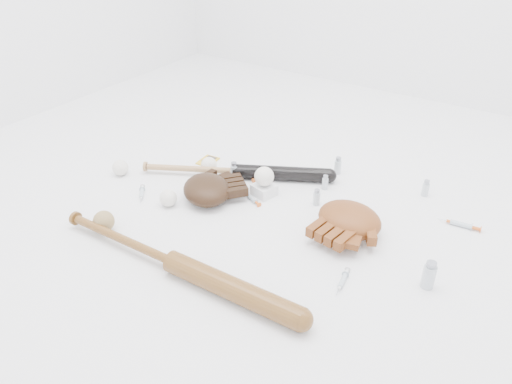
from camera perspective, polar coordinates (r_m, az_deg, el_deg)
The scene contains 22 objects.
bat_dark at distance 2.11m, azimuth -2.37°, elevation 2.41°, with size 0.84×0.06×0.06m, color black, non-canonical shape.
bat_wood at distance 1.63m, azimuth -9.48°, elevation -7.89°, with size 0.98×0.07×0.07m, color brown, non-canonical shape.
glove_dark at distance 1.96m, azimuth -5.68°, elevation 0.32°, with size 0.26×0.26×0.09m, color black, non-canonical shape.
glove_tan at distance 1.81m, azimuth 10.63°, elevation -3.04°, with size 0.28×0.28×0.10m, color brown, non-canonical shape.
trading_card at distance 2.26m, azimuth -5.53°, elevation 3.56°, with size 0.07×0.10×0.01m, color gold.
pedestal at distance 1.99m, azimuth 0.92°, elevation 0.25°, with size 0.08×0.08×0.05m, color white.
baseball_on_pedestal at distance 1.96m, azimuth 0.94°, elevation 1.79°, with size 0.08×0.08×0.08m, color white.
baseball_left at distance 2.21m, azimuth -15.24°, elevation 2.70°, with size 0.07×0.07×0.07m, color white.
baseball_upper at distance 2.16m, azimuth -5.41°, elevation 3.10°, with size 0.07×0.07×0.07m, color white.
baseball_mid at distance 1.95m, azimuth -10.00°, elevation -0.68°, with size 0.07×0.07×0.07m, color white.
baseball_aged at distance 1.87m, azimuth -17.00°, elevation -3.21°, with size 0.08×0.08×0.08m, color olive.
syringe_0 at distance 2.05m, azimuth -12.93°, elevation -0.17°, with size 0.14×0.02×0.02m, color #ADBCC6, non-canonical shape.
syringe_1 at distance 1.97m, azimuth -0.50°, elevation -0.74°, with size 0.13×0.02×0.02m, color #ADBCC6, non-canonical shape.
syringe_2 at distance 2.12m, azimuth 1.01°, elevation 1.87°, with size 0.16×0.03×0.02m, color #ADBCC6, non-canonical shape.
syringe_3 at distance 1.61m, azimuth 9.88°, elevation -9.95°, with size 0.14×0.02×0.02m, color #ADBCC6, non-canonical shape.
syringe_4 at distance 1.96m, azimuth 22.36°, elevation -3.44°, with size 0.16×0.03×0.02m, color #ADBCC6, non-canonical shape.
vial_0 at distance 2.09m, azimuth 18.82°, elevation 0.43°, with size 0.03×0.03×0.07m, color #B6C0C7.
vial_1 at distance 2.05m, azimuth 7.91°, elevation 1.11°, with size 0.02×0.02×0.06m, color #B6C0C7.
vial_2 at distance 1.94m, azimuth 6.95°, elevation -0.58°, with size 0.03×0.03×0.07m, color #B6C0C7.
vial_3 at distance 1.63m, azimuth 19.18°, elevation -8.91°, with size 0.04×0.04×0.09m, color #B6C0C7.
vial_4 at distance 2.10m, azimuth -2.54°, elevation 2.48°, with size 0.03×0.03×0.08m, color #B6C0C7.
vial_5 at distance 2.17m, azimuth 9.33°, elevation 3.02°, with size 0.03×0.03×0.08m, color #B6C0C7.
Camera 1 is at (0.88, -1.34, 1.06)m, focal length 35.00 mm.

